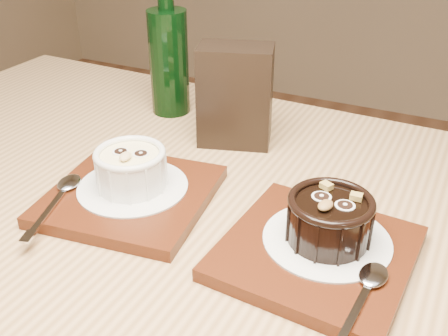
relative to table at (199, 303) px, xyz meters
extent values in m
cube|color=#986E42|center=(0.00, 0.00, 0.07)|extent=(1.22, 0.83, 0.04)
cylinder|color=#986E42|center=(-0.54, 0.37, -0.30)|extent=(0.06, 0.06, 0.71)
cube|color=#4A1D0C|center=(-0.11, 0.03, 0.10)|extent=(0.20, 0.20, 0.01)
cylinder|color=white|center=(-0.11, 0.04, 0.11)|extent=(0.13, 0.13, 0.00)
cylinder|color=white|center=(-0.11, 0.04, 0.13)|extent=(0.08, 0.08, 0.04)
cylinder|color=#FBE899|center=(-0.11, 0.04, 0.15)|extent=(0.07, 0.07, 0.00)
torus|color=white|center=(-0.11, 0.04, 0.15)|extent=(0.08, 0.08, 0.01)
cylinder|color=black|center=(-0.12, 0.04, 0.15)|extent=(0.02, 0.02, 0.00)
cylinder|color=black|center=(-0.10, 0.05, 0.15)|extent=(0.02, 0.02, 0.00)
ellipsoid|color=#D9B67F|center=(-0.10, 0.03, 0.15)|extent=(0.02, 0.02, 0.01)
cube|color=#4A1D0C|center=(0.12, 0.02, 0.10)|extent=(0.19, 0.19, 0.01)
cylinder|color=white|center=(0.13, 0.04, 0.11)|extent=(0.13, 0.13, 0.00)
cylinder|color=black|center=(0.13, 0.04, 0.13)|extent=(0.08, 0.08, 0.04)
cylinder|color=black|center=(0.13, 0.04, 0.15)|extent=(0.07, 0.07, 0.00)
torus|color=black|center=(0.13, 0.04, 0.15)|extent=(0.09, 0.09, 0.01)
cylinder|color=black|center=(0.12, 0.05, 0.15)|extent=(0.02, 0.02, 0.00)
cylinder|color=black|center=(0.14, 0.04, 0.15)|extent=(0.02, 0.02, 0.00)
ellipsoid|color=brown|center=(0.13, 0.03, 0.16)|extent=(0.02, 0.02, 0.01)
cube|color=olive|center=(0.12, 0.06, 0.15)|extent=(0.01, 0.01, 0.01)
cube|color=olive|center=(0.15, 0.06, 0.15)|extent=(0.01, 0.01, 0.01)
cube|color=black|center=(-0.06, 0.23, 0.16)|extent=(0.11, 0.09, 0.14)
cylinder|color=black|center=(-0.20, 0.28, 0.17)|extent=(0.06, 0.06, 0.16)
camera|label=1|loc=(0.22, -0.39, 0.43)|focal=42.00mm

